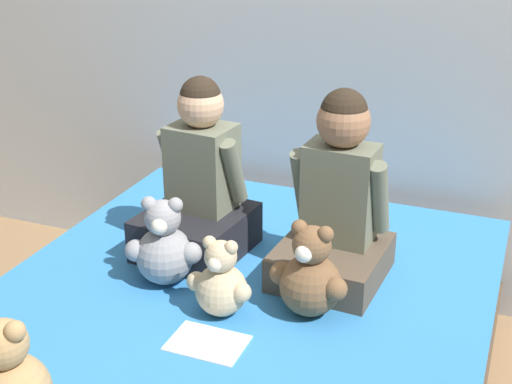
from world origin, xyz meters
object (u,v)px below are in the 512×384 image
teddy_bear_held_by_right_child (310,276)px  sign_card (207,343)px  child_on_left (199,189)px  teddy_bear_between_children (221,283)px  bed (228,373)px  teddy_bear_at_foot_of_bed (8,383)px  child_on_right (337,205)px  teddy_bear_held_by_left_child (164,247)px

teddy_bear_held_by_right_child → sign_card: (-0.21, -0.25, -0.12)m
child_on_left → teddy_bear_between_children: size_ratio=2.47×
bed → sign_card: 0.31m
teddy_bear_held_by_right_child → teddy_bear_at_foot_of_bed: (-0.48, -0.72, 0.00)m
child_on_right → teddy_bear_held_by_right_child: 0.28m
bed → child_on_left: size_ratio=3.17×
child_on_left → teddy_bear_held_by_left_child: child_on_left is taller
child_on_right → teddy_bear_held_by_left_child: bearing=-149.1°
teddy_bear_held_by_left_child → teddy_bear_between_children: bearing=-38.8°
bed → child_on_left: 0.61m
teddy_bear_held_by_right_child → teddy_bear_at_foot_of_bed: 0.86m
teddy_bear_held_by_left_child → teddy_bear_held_by_right_child: (0.48, -0.00, -0.00)m
sign_card → bed: bearing=98.2°
child_on_right → teddy_bear_between_children: 0.45m
child_on_left → child_on_right: (0.48, 0.00, 0.02)m
bed → teddy_bear_between_children: bearing=-91.4°
bed → teddy_bear_held_by_right_child: 0.44m
teddy_bear_held_by_right_child → teddy_bear_between_children: size_ratio=1.19×
child_on_right → teddy_bear_at_foot_of_bed: size_ratio=2.05×
teddy_bear_held_by_left_child → sign_card: size_ratio=1.39×
bed → sign_card: size_ratio=9.08×
child_on_right → teddy_bear_held_by_right_child: bearing=-87.3°
teddy_bear_held_by_right_child → teddy_bear_at_foot_of_bed: teddy_bear_at_foot_of_bed is taller
teddy_bear_between_children → teddy_bear_held_by_left_child: bearing=160.0°
bed → teddy_bear_between_children: teddy_bear_between_children is taller
teddy_bear_held_by_left_child → teddy_bear_between_children: size_ratio=1.19×
teddy_bear_held_by_left_child → teddy_bear_at_foot_of_bed: teddy_bear_at_foot_of_bed is taller
teddy_bear_between_children → teddy_bear_held_by_right_child: bearing=25.4°
child_on_left → teddy_bear_between_children: child_on_left is taller
sign_card → teddy_bear_between_children: bearing=100.3°
bed → sign_card: (0.03, -0.19, 0.24)m
child_on_right → sign_card: (-0.21, -0.51, -0.24)m
child_on_left → teddy_bear_held_by_right_child: child_on_left is taller
child_on_left → teddy_bear_held_by_left_child: (-0.00, -0.25, -0.10)m
sign_card → teddy_bear_at_foot_of_bed: bearing=-120.6°
teddy_bear_held_by_left_child → sign_card: teddy_bear_held_by_left_child is taller
bed → teddy_bear_at_foot_of_bed: 0.78m
teddy_bear_held_by_left_child → teddy_bear_held_by_right_child: size_ratio=1.00×
teddy_bear_between_children → sign_card: teddy_bear_between_children is taller
child_on_left → teddy_bear_at_foot_of_bed: bearing=-84.7°
teddy_bear_held_by_left_child → child_on_right: bearing=11.8°
child_on_left → teddy_bear_between_children: bearing=-50.0°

